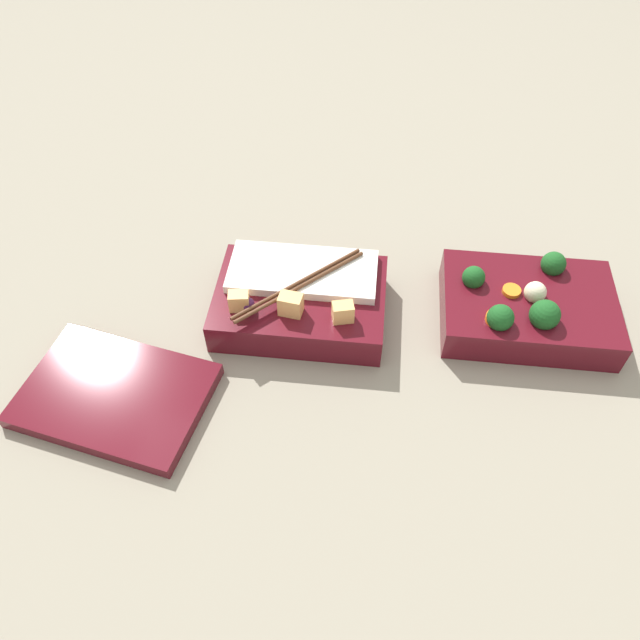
{
  "coord_description": "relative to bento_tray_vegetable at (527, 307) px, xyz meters",
  "views": [
    {
      "loc": [
        0.06,
        0.54,
        0.63
      ],
      "look_at": [
        0.12,
        0.05,
        0.05
      ],
      "focal_mm": 35.0,
      "sensor_mm": 36.0,
      "label": 1
    }
  ],
  "objects": [
    {
      "name": "ground_plane",
      "position": [
        0.15,
        0.02,
        -0.03
      ],
      "size": [
        3.0,
        3.0,
        0.0
      ],
      "primitive_type": "plane",
      "color": "gray"
    },
    {
      "name": "bento_tray_vegetable",
      "position": [
        0.0,
        0.0,
        0.0
      ],
      "size": [
        0.22,
        0.15,
        0.08
      ],
      "color": "#510F19",
      "rests_on": "ground_plane"
    },
    {
      "name": "bento_tray_rice",
      "position": [
        0.29,
        0.02,
        0.0
      ],
      "size": [
        0.22,
        0.15,
        0.07
      ],
      "color": "#510F19",
      "rests_on": "ground_plane"
    },
    {
      "name": "bento_lid",
      "position": [
        0.5,
        0.18,
        -0.02
      ],
      "size": [
        0.24,
        0.19,
        0.02
      ],
      "primitive_type": "cube",
      "rotation": [
        0.0,
        0.0,
        -0.2
      ],
      "color": "#510F19",
      "rests_on": "ground_plane"
    }
  ]
}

